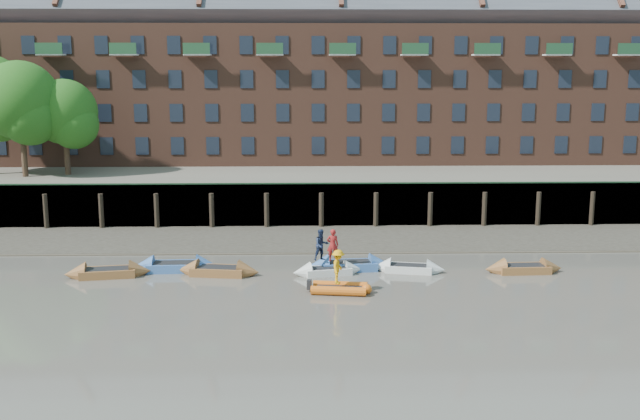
{
  "coord_description": "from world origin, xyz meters",
  "views": [
    {
      "loc": [
        -3.48,
        -31.91,
        11.63
      ],
      "look_at": [
        -2.35,
        12.0,
        3.2
      ],
      "focal_mm": 42.0,
      "sensor_mm": 36.0,
      "label": 1
    }
  ],
  "objects_px": {
    "rowboat_4": "(349,266)",
    "rowboat_3": "(328,271)",
    "rowboat_1": "(175,267)",
    "rowboat_0": "(108,273)",
    "person_rower_a": "(333,245)",
    "rowboat_5": "(409,268)",
    "person_rower_b": "(321,245)",
    "rowboat_2": "(218,271)",
    "rowboat_6": "(524,269)",
    "rib_tender": "(342,288)",
    "person_rib_crew": "(338,267)"
  },
  "relations": [
    {
      "from": "rowboat_0",
      "to": "person_rower_b",
      "type": "relative_size",
      "value": 2.72
    },
    {
      "from": "person_rower_b",
      "to": "person_rib_crew",
      "type": "distance_m",
      "value": 3.83
    },
    {
      "from": "rib_tender",
      "to": "person_rower_a",
      "type": "xyz_separation_m",
      "value": [
        -0.34,
        3.52,
        1.48
      ]
    },
    {
      "from": "rowboat_0",
      "to": "rowboat_5",
      "type": "relative_size",
      "value": 1.14
    },
    {
      "from": "rowboat_0",
      "to": "rowboat_3",
      "type": "xyz_separation_m",
      "value": [
        12.41,
        0.16,
        -0.03
      ]
    },
    {
      "from": "rowboat_0",
      "to": "person_rib_crew",
      "type": "distance_m",
      "value": 13.31
    },
    {
      "from": "rowboat_0",
      "to": "person_rib_crew",
      "type": "xyz_separation_m",
      "value": [
        12.81,
        -3.42,
        1.17
      ]
    },
    {
      "from": "rowboat_3",
      "to": "rowboat_6",
      "type": "bearing_deg",
      "value": -10.78
    },
    {
      "from": "rowboat_5",
      "to": "person_rower_b",
      "type": "xyz_separation_m",
      "value": [
        -5.04,
        -0.26,
        1.48
      ]
    },
    {
      "from": "rowboat_4",
      "to": "rowboat_5",
      "type": "bearing_deg",
      "value": -14.06
    },
    {
      "from": "rowboat_2",
      "to": "person_rib_crew",
      "type": "distance_m",
      "value": 7.65
    },
    {
      "from": "rib_tender",
      "to": "person_rib_crew",
      "type": "relative_size",
      "value": 1.77
    },
    {
      "from": "rowboat_1",
      "to": "rowboat_4",
      "type": "height_order",
      "value": "rowboat_1"
    },
    {
      "from": "rowboat_6",
      "to": "rowboat_4",
      "type": "bearing_deg",
      "value": 172.93
    },
    {
      "from": "rowboat_1",
      "to": "person_rower_b",
      "type": "distance_m",
      "value": 8.62
    },
    {
      "from": "rowboat_0",
      "to": "rowboat_2",
      "type": "relative_size",
      "value": 1.01
    },
    {
      "from": "rowboat_6",
      "to": "person_rower_b",
      "type": "height_order",
      "value": "person_rower_b"
    },
    {
      "from": "rowboat_2",
      "to": "person_rower_a",
      "type": "distance_m",
      "value": 6.66
    },
    {
      "from": "rowboat_5",
      "to": "rowboat_3",
      "type": "bearing_deg",
      "value": -163.33
    },
    {
      "from": "rowboat_0",
      "to": "rowboat_1",
      "type": "height_order",
      "value": "rowboat_1"
    },
    {
      "from": "rowboat_2",
      "to": "rowboat_3",
      "type": "distance_m",
      "value": 6.23
    },
    {
      "from": "rowboat_5",
      "to": "person_rib_crew",
      "type": "xyz_separation_m",
      "value": [
        -4.27,
        -4.0,
        1.2
      ]
    },
    {
      "from": "rowboat_3",
      "to": "rowboat_4",
      "type": "height_order",
      "value": "rowboat_4"
    },
    {
      "from": "rowboat_4",
      "to": "person_rib_crew",
      "type": "height_order",
      "value": "person_rib_crew"
    },
    {
      "from": "person_rower_a",
      "to": "person_rib_crew",
      "type": "height_order",
      "value": "person_rower_a"
    },
    {
      "from": "rowboat_4",
      "to": "person_rower_a",
      "type": "distance_m",
      "value": 2.01
    },
    {
      "from": "rowboat_0",
      "to": "rib_tender",
      "type": "xyz_separation_m",
      "value": [
        13.01,
        -3.35,
        -0.01
      ]
    },
    {
      "from": "rowboat_0",
      "to": "person_rower_a",
      "type": "xyz_separation_m",
      "value": [
        12.68,
        0.17,
        1.47
      ]
    },
    {
      "from": "rowboat_1",
      "to": "rowboat_5",
      "type": "bearing_deg",
      "value": -4.32
    },
    {
      "from": "rowboat_2",
      "to": "rowboat_6",
      "type": "relative_size",
      "value": 1.07
    },
    {
      "from": "rowboat_5",
      "to": "person_rower_a",
      "type": "height_order",
      "value": "person_rower_a"
    },
    {
      "from": "rowboat_2",
      "to": "rib_tender",
      "type": "xyz_separation_m",
      "value": [
        6.83,
        -3.56,
        -0.01
      ]
    },
    {
      "from": "rowboat_1",
      "to": "rowboat_3",
      "type": "distance_m",
      "value": 8.88
    },
    {
      "from": "rowboat_3",
      "to": "rowboat_5",
      "type": "xyz_separation_m",
      "value": [
        4.67,
        0.42,
        0.0
      ]
    },
    {
      "from": "rowboat_6",
      "to": "rowboat_3",
      "type": "bearing_deg",
      "value": 178.32
    },
    {
      "from": "rowboat_1",
      "to": "rowboat_0",
      "type": "bearing_deg",
      "value": -164.0
    },
    {
      "from": "rowboat_4",
      "to": "person_rower_b",
      "type": "relative_size",
      "value": 2.78
    },
    {
      "from": "rowboat_3",
      "to": "rowboat_4",
      "type": "relative_size",
      "value": 0.84
    },
    {
      "from": "person_rib_crew",
      "to": "rowboat_3",
      "type": "bearing_deg",
      "value": 20.14
    },
    {
      "from": "rowboat_1",
      "to": "rowboat_3",
      "type": "height_order",
      "value": "rowboat_1"
    },
    {
      "from": "person_rower_a",
      "to": "person_rib_crew",
      "type": "relative_size",
      "value": 1.02
    },
    {
      "from": "rowboat_3",
      "to": "rowboat_4",
      "type": "bearing_deg",
      "value": 25.59
    },
    {
      "from": "person_rib_crew",
      "to": "rowboat_6",
      "type": "bearing_deg",
      "value": -57.47
    },
    {
      "from": "rowboat_3",
      "to": "rib_tender",
      "type": "height_order",
      "value": "rowboat_3"
    },
    {
      "from": "person_rower_a",
      "to": "person_rower_b",
      "type": "height_order",
      "value": "person_rower_a"
    },
    {
      "from": "rowboat_5",
      "to": "person_rower_a",
      "type": "distance_m",
      "value": 4.67
    },
    {
      "from": "rowboat_1",
      "to": "rowboat_4",
      "type": "distance_m",
      "value": 10.09
    },
    {
      "from": "rowboat_5",
      "to": "person_rower_b",
      "type": "bearing_deg",
      "value": -165.43
    },
    {
      "from": "rowboat_4",
      "to": "rowboat_3",
      "type": "bearing_deg",
      "value": -148.17
    },
    {
      "from": "rowboat_4",
      "to": "rowboat_6",
      "type": "bearing_deg",
      "value": -9.92
    }
  ]
}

